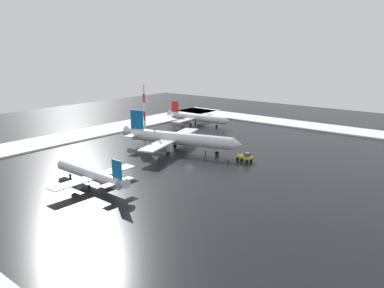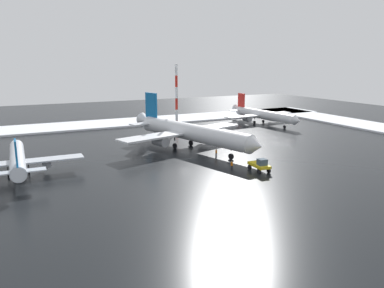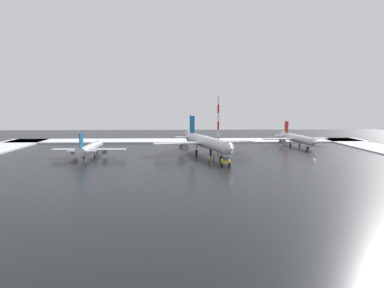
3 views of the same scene
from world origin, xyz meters
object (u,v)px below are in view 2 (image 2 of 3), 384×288
airplane_parked_starboard (263,115)px  ground_crew_by_nose_gear (232,165)px  pushback_tug (260,165)px  ground_crew_near_tug (216,153)px  airplane_parked_portside (190,132)px  airplane_foreground_jet (17,159)px  antenna_mast (177,98)px

airplane_parked_starboard → ground_crew_by_nose_gear: 53.91m
pushback_tug → ground_crew_near_tug: (1.82, -12.52, -0.31)m
airplane_parked_portside → ground_crew_by_nose_gear: (0.56, 18.71, -2.91)m
airplane_parked_portside → airplane_foreground_jet: size_ratio=1.47×
pushback_tug → ground_crew_by_nose_gear: size_ratio=2.78×
ground_crew_by_nose_gear → antenna_mast: (-6.58, -39.57, 8.38)m
ground_crew_by_nose_gear → antenna_mast: 40.98m
airplane_parked_portside → ground_crew_near_tug: bearing=-5.8°
ground_crew_near_tug → antenna_mast: (-4.42, -30.10, 8.38)m
ground_crew_by_nose_gear → ground_crew_near_tug: bearing=-177.8°
airplane_parked_starboard → pushback_tug: airplane_parked_starboard is taller
pushback_tug → airplane_parked_starboard: bearing=147.1°
airplane_parked_starboard → ground_crew_by_nose_gear: bearing=-47.4°
pushback_tug → ground_crew_by_nose_gear: (3.98, -3.06, -0.31)m
ground_crew_near_tug → antenna_mast: antenna_mast is taller
airplane_parked_portside → airplane_parked_starboard: size_ratio=1.29×
airplane_parked_portside → pushback_tug: size_ratio=8.19×
airplane_parked_starboard → ground_crew_by_nose_gear: (36.38, 39.73, -1.98)m
airplane_parked_starboard → ground_crew_by_nose_gear: size_ratio=17.60×
airplane_parked_portside → ground_crew_near_tug: (-1.60, 9.25, -2.91)m
airplane_parked_starboard → ground_crew_by_nose_gear: airplane_parked_starboard is taller
pushback_tug → airplane_parked_portside: bearing=-166.9°
airplane_parked_portside → airplane_foreground_jet: 35.63m
airplane_parked_portside → ground_crew_near_tug: 9.83m
ground_crew_by_nose_gear → pushback_tug: bearing=67.5°
airplane_parked_starboard → antenna_mast: bearing=-94.6°
airplane_foreground_jet → airplane_parked_starboard: 75.44m
pushback_tug → ground_crew_by_nose_gear: pushback_tug is taller
airplane_parked_portside → pushback_tug: (-3.42, 21.77, -2.60)m
airplane_parked_portside → pushback_tug: airplane_parked_portside is taller
airplane_parked_portside → airplane_parked_starboard: bearing=104.8°
airplane_parked_portside → ground_crew_by_nose_gear: bearing=-17.3°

